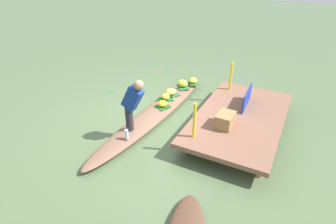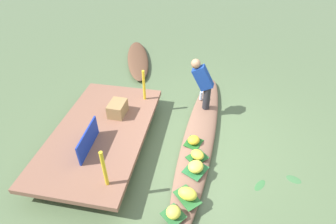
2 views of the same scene
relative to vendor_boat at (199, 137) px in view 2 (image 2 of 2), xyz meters
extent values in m
plane|color=#516744|center=(0.00, 0.00, -0.10)|extent=(40.00, 40.00, 0.00)
cube|color=brown|center=(-0.44, 1.94, 0.22)|extent=(3.20, 1.80, 0.10)
cylinder|color=#916246|center=(-1.72, 1.22, 0.03)|extent=(0.14, 0.14, 0.27)
cylinder|color=olive|center=(0.84, 1.22, 0.03)|extent=(0.14, 0.14, 0.27)
cylinder|color=olive|center=(-1.72, 2.66, 0.03)|extent=(0.14, 0.14, 0.27)
cylinder|color=#8F6B47|center=(0.84, 2.66, 0.03)|extent=(0.14, 0.14, 0.27)
ellipsoid|color=brown|center=(0.00, 0.00, 0.00)|extent=(4.70, 0.90, 0.20)
ellipsoid|color=brown|center=(3.14, 2.19, -0.01)|extent=(2.64, 1.40, 0.19)
cube|color=#1F5E22|center=(-0.29, 0.09, 0.11)|extent=(0.42, 0.39, 0.01)
ellipsoid|color=gold|center=(-0.29, 0.09, 0.18)|extent=(0.33, 0.32, 0.15)
cube|color=#296532|center=(-1.89, 0.22, 0.11)|extent=(0.42, 0.43, 0.01)
ellipsoid|color=#E9E049|center=(-1.89, 0.22, 0.19)|extent=(0.26, 0.26, 0.17)
cube|color=#1F5F28|center=(-0.66, -0.02, 0.11)|extent=(0.45, 0.45, 0.01)
ellipsoid|color=yellow|center=(-0.66, -0.02, 0.18)|extent=(0.32, 0.33, 0.15)
cube|color=#256835|center=(-0.95, -0.02, 0.11)|extent=(0.50, 0.48, 0.01)
ellipsoid|color=#F1E04D|center=(-0.95, -0.02, 0.19)|extent=(0.38, 0.37, 0.17)
cube|color=#29682F|center=(-1.54, 0.05, 0.11)|extent=(0.50, 0.50, 0.01)
ellipsoid|color=yellow|center=(-1.54, 0.05, 0.20)|extent=(0.27, 0.34, 0.20)
cylinder|color=#28282D|center=(0.90, -0.05, 0.38)|extent=(0.16, 0.16, 0.55)
cube|color=navy|center=(0.91, 0.07, 0.88)|extent=(0.21, 0.50, 0.59)
sphere|color=#9E7556|center=(0.92, 0.24, 1.20)|extent=(0.20, 0.20, 0.20)
cylinder|color=silver|center=(1.22, 0.09, 0.21)|extent=(0.08, 0.08, 0.21)
cube|color=#17319D|center=(-0.94, 1.94, 0.48)|extent=(0.87, 0.06, 0.41)
cylinder|color=yellow|center=(-1.64, 1.34, 0.64)|extent=(0.06, 0.06, 0.73)
cylinder|color=yellow|center=(0.76, 1.34, 0.64)|extent=(0.06, 0.06, 0.73)
cube|color=olive|center=(0.12, 1.76, 0.42)|extent=(0.45, 0.34, 0.29)
ellipsoid|color=#356B38|center=(-0.92, -1.17, -0.10)|extent=(0.32, 0.27, 0.01)
ellipsoid|color=#3B6C3C|center=(-0.68, -1.78, -0.10)|extent=(0.24, 0.30, 0.01)
camera|label=1|loc=(4.94, 2.94, 3.42)|focal=29.91mm
camera|label=2|loc=(-4.10, -0.11, 3.85)|focal=28.79mm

